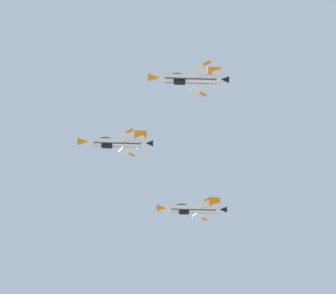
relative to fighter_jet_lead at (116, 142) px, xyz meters
name	(u,v)px	position (x,y,z in m)	size (l,w,h in m)	color
fighter_jet_lead	(116,142)	(0.00, 0.00, 0.00)	(15.91, 9.17, 5.49)	white
fighter_jet_left_wing	(189,78)	(17.09, -12.43, -1.52)	(15.91, 9.25, 5.44)	white
fighter_jet_right_wing	(192,209)	(13.84, 19.12, 0.30)	(15.91, 9.42, 5.34)	white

